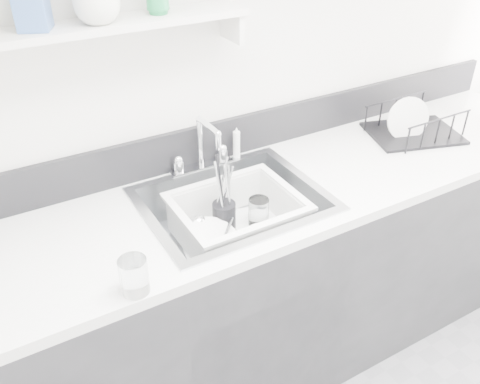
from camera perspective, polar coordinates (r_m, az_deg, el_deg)
room_shell at (r=0.92m, az=25.02°, el=14.94°), size 3.50×3.00×2.60m
counter_run at (r=2.10m, az=-0.70°, el=-11.36°), size 3.20×0.62×0.92m
backsplash at (r=2.00m, az=-5.01°, el=5.18°), size 3.20×0.02×0.16m
sink at (r=1.86m, az=-0.77°, el=-3.16°), size 0.64×0.52×0.20m
faucet at (r=1.96m, az=-4.32°, el=4.05°), size 0.26×0.18×0.23m
side_sprayer at (r=2.03m, az=-0.39°, el=5.50°), size 0.03×0.03×0.14m
wall_shelf at (r=1.64m, az=-16.37°, el=17.10°), size 1.00×0.16×0.12m
wash_tub at (r=1.85m, az=-0.31°, el=-3.12°), size 0.52×0.45×0.17m
plate_stack at (r=1.82m, az=-2.71°, el=-5.69°), size 0.23×0.22×0.09m
utensil_cup at (r=1.89m, az=-1.81°, el=-2.50°), size 0.09×0.09×0.29m
ladle at (r=1.86m, az=-2.62°, el=-4.22°), size 0.28×0.25×0.08m
tumbler_in_tub at (r=1.92m, az=2.10°, el=-2.24°), size 0.08×0.08×0.11m
tumbler_counter at (r=1.44m, az=-11.81°, el=-9.20°), size 0.09×0.09×0.11m
dish_rack at (r=2.36m, az=19.08°, el=7.58°), size 0.45×0.39×0.13m
bowl_small at (r=1.86m, az=2.50°, el=-4.89°), size 0.15×0.15×0.04m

